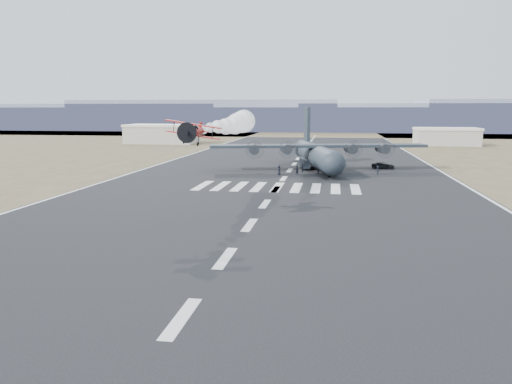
% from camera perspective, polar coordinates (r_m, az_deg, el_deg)
% --- Properties ---
extents(ground, '(500.00, 500.00, 0.00)m').
position_cam_1_polar(ground, '(30.33, -8.52, -14.06)').
color(ground, black).
rests_on(ground, ground).
extents(scrub_far, '(500.00, 80.00, 0.00)m').
position_cam_1_polar(scrub_far, '(256.92, 6.97, 6.69)').
color(scrub_far, brown).
rests_on(scrub_far, ground).
extents(runway_markings, '(60.00, 260.00, 0.01)m').
position_cam_1_polar(runway_markings, '(87.74, 3.17, 1.55)').
color(runway_markings, silver).
rests_on(runway_markings, ground).
extents(ridge_seg_a, '(150.00, 50.00, 13.00)m').
position_cam_1_polar(ridge_seg_a, '(351.47, -26.80, 7.54)').
color(ridge_seg_a, gray).
rests_on(ridge_seg_a, ground).
extents(ridge_seg_b, '(150.00, 50.00, 15.00)m').
position_cam_1_polar(ridge_seg_b, '(318.26, -17.15, 8.22)').
color(ridge_seg_b, gray).
rests_on(ridge_seg_b, ground).
extents(ridge_seg_c, '(150.00, 50.00, 17.00)m').
position_cam_1_polar(ridge_seg_c, '(295.80, -5.63, 8.72)').
color(ridge_seg_c, gray).
rests_on(ridge_seg_c, ground).
extents(ridge_seg_d, '(150.00, 50.00, 13.00)m').
position_cam_1_polar(ridge_seg_d, '(286.67, 7.20, 8.27)').
color(ridge_seg_d, gray).
rests_on(ridge_seg_d, ground).
extents(ridge_seg_e, '(150.00, 50.00, 15.00)m').
position_cam_1_polar(ridge_seg_e, '(292.04, 20.19, 7.98)').
color(ridge_seg_e, gray).
rests_on(ridge_seg_e, ground).
extents(hangar_left, '(24.50, 14.50, 6.70)m').
position_cam_1_polar(hangar_left, '(182.07, -10.67, 6.57)').
color(hangar_left, '#A7A194').
rests_on(hangar_left, ground).
extents(hangar_right, '(20.50, 12.50, 5.90)m').
position_cam_1_polar(hangar_right, '(180.65, 20.91, 5.96)').
color(hangar_right, '#A7A194').
rests_on(hangar_right, ground).
extents(aerobatic_biplane, '(6.09, 5.46, 2.74)m').
position_cam_1_polar(aerobatic_biplane, '(55.00, -7.16, 6.92)').
color(aerobatic_biplane, red).
extents(smoke_trail, '(3.86, 30.77, 3.86)m').
position_cam_1_polar(smoke_trail, '(79.52, -2.03, 7.90)').
color(smoke_trail, white).
extents(transport_aircraft, '(42.97, 35.16, 12.47)m').
position_cam_1_polar(transport_aircraft, '(102.59, 6.89, 4.44)').
color(transport_aircraft, '#1F252E').
rests_on(transport_aircraft, ground).
extents(support_vehicle, '(5.05, 3.39, 1.29)m').
position_cam_1_polar(support_vehicle, '(105.71, 14.34, 2.96)').
color(support_vehicle, black).
rests_on(support_vehicle, ground).
extents(crew_a, '(0.51, 0.61, 1.58)m').
position_cam_1_polar(crew_a, '(99.98, 5.42, 2.94)').
color(crew_a, black).
rests_on(crew_a, ground).
extents(crew_b, '(0.84, 1.00, 1.77)m').
position_cam_1_polar(crew_b, '(95.41, 7.06, 2.66)').
color(crew_b, black).
rests_on(crew_b, ground).
extents(crew_c, '(1.03, 0.48, 1.59)m').
position_cam_1_polar(crew_c, '(95.71, 13.74, 2.43)').
color(crew_c, black).
rests_on(crew_c, ground).
extents(crew_d, '(0.86, 1.10, 1.67)m').
position_cam_1_polar(crew_d, '(97.03, 5.34, 2.77)').
color(crew_d, black).
rests_on(crew_d, ground).
extents(crew_e, '(0.62, 0.92, 1.78)m').
position_cam_1_polar(crew_e, '(92.43, 2.65, 2.51)').
color(crew_e, black).
rests_on(crew_e, ground).
extents(crew_f, '(0.85, 1.64, 1.69)m').
position_cam_1_polar(crew_f, '(99.14, 9.44, 2.83)').
color(crew_f, black).
rests_on(crew_f, ground).
extents(crew_g, '(0.77, 0.71, 1.72)m').
position_cam_1_polar(crew_g, '(92.58, 4.69, 2.48)').
color(crew_g, black).
rests_on(crew_g, ground).
extents(crew_h, '(1.01, 0.95, 1.77)m').
position_cam_1_polar(crew_h, '(98.29, 7.61, 2.85)').
color(crew_h, black).
rests_on(crew_h, ground).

